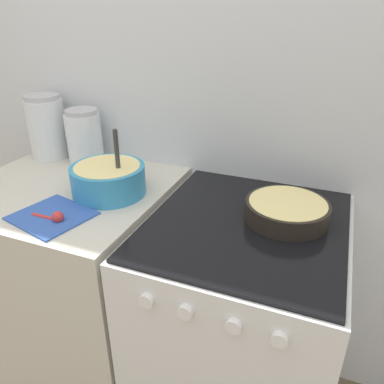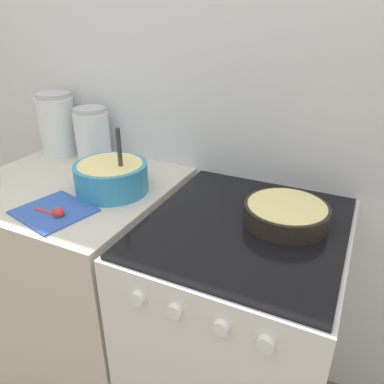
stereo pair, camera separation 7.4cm
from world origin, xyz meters
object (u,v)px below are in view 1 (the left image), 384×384
object	(u,v)px
stove	(239,331)
mixing_bowl	(108,178)
storage_jar_left	(48,131)
baking_pan	(287,210)
storage_jar_middle	(85,140)

from	to	relation	value
stove	mixing_bowl	distance (m)	0.73
stove	storage_jar_left	distance (m)	1.14
stove	baking_pan	xyz separation A→B (m)	(0.11, 0.06, 0.49)
stove	mixing_bowl	size ratio (longest dim) A/B	3.56
stove	storage_jar_left	bearing A→B (deg)	165.89
storage_jar_left	storage_jar_middle	world-z (taller)	storage_jar_left
stove	storage_jar_left	size ratio (longest dim) A/B	3.41
storage_jar_middle	storage_jar_left	bearing A→B (deg)	180.00
mixing_bowl	storage_jar_middle	world-z (taller)	mixing_bowl
mixing_bowl	storage_jar_middle	distance (m)	0.35
stove	storage_jar_middle	bearing A→B (deg)	162.58
stove	baking_pan	bearing A→B (deg)	28.84
mixing_bowl	storage_jar_left	xyz separation A→B (m)	(-0.45, 0.23, 0.06)
stove	storage_jar_middle	world-z (taller)	storage_jar_middle
stove	mixing_bowl	xyz separation A→B (m)	(-0.51, 0.01, 0.52)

